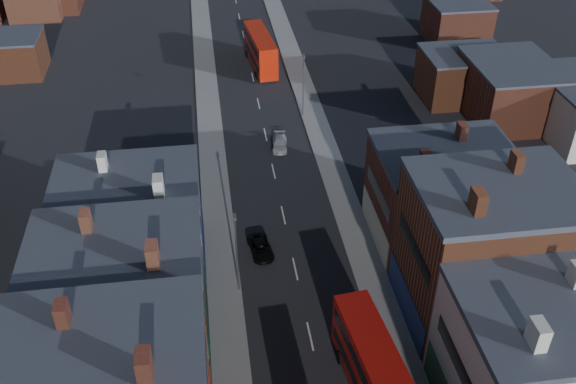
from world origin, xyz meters
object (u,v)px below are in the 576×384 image
object	(u,v)px
car_2	(261,248)
car_3	(280,143)
bus_2	(260,50)
bus_1	(376,373)

from	to	relation	value
car_2	car_3	size ratio (longest dim) A/B	1.01
bus_2	car_2	world-z (taller)	bus_2
bus_1	bus_2	bearing A→B (deg)	85.70
car_2	bus_1	bearing A→B (deg)	-77.39
bus_1	car_2	size ratio (longest dim) A/B	2.93
bus_2	car_2	bearing A→B (deg)	-101.65
bus_1	bus_2	xyz separation A→B (m)	(-2.00, 57.57, -0.03)
bus_2	car_2	distance (m)	40.82
bus_1	car_3	bearing A→B (deg)	87.24
bus_1	car_2	distance (m)	18.30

